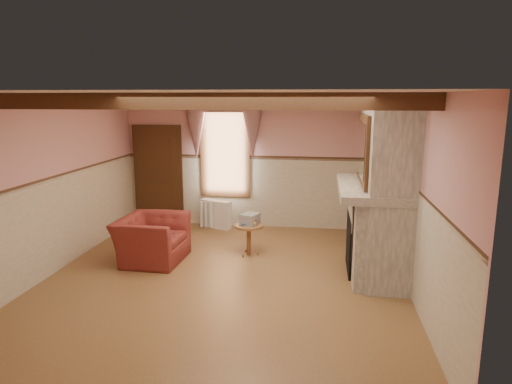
# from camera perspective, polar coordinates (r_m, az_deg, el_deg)

# --- Properties ---
(floor) EXTENTS (5.50, 6.00, 0.01)m
(floor) POSITION_cam_1_polar(r_m,az_deg,el_deg) (7.24, -3.93, -10.59)
(floor) COLOR brown
(floor) RESTS_ON ground
(ceiling) EXTENTS (5.50, 6.00, 0.01)m
(ceiling) POSITION_cam_1_polar(r_m,az_deg,el_deg) (6.70, -4.27, 12.17)
(ceiling) COLOR silver
(ceiling) RESTS_ON wall_back
(wall_back) EXTENTS (5.50, 0.02, 2.80)m
(wall_back) POSITION_cam_1_polar(r_m,az_deg,el_deg) (9.74, -0.36, 3.77)
(wall_back) COLOR #CA8C8C
(wall_back) RESTS_ON floor
(wall_front) EXTENTS (5.50, 0.02, 2.80)m
(wall_front) POSITION_cam_1_polar(r_m,az_deg,el_deg) (4.05, -13.16, -7.92)
(wall_front) COLOR #CA8C8C
(wall_front) RESTS_ON floor
(wall_left) EXTENTS (0.02, 6.00, 2.80)m
(wall_left) POSITION_cam_1_polar(r_m,az_deg,el_deg) (7.88, -24.04, 0.87)
(wall_left) COLOR #CA8C8C
(wall_left) RESTS_ON floor
(wall_right) EXTENTS (0.02, 6.00, 2.80)m
(wall_right) POSITION_cam_1_polar(r_m,az_deg,el_deg) (6.81, 19.16, -0.31)
(wall_right) COLOR #CA8C8C
(wall_right) RESTS_ON floor
(wainscot) EXTENTS (5.50, 6.00, 1.50)m
(wainscot) POSITION_cam_1_polar(r_m,az_deg,el_deg) (6.99, -4.01, -4.89)
(wainscot) COLOR beige
(wainscot) RESTS_ON floor
(chair_rail) EXTENTS (5.50, 6.00, 0.08)m
(chair_rail) POSITION_cam_1_polar(r_m,az_deg,el_deg) (6.81, -4.10, 1.17)
(chair_rail) COLOR black
(chair_rail) RESTS_ON wainscot
(firebox) EXTENTS (0.20, 0.95, 0.90)m
(firebox) POSITION_cam_1_polar(r_m,az_deg,el_deg) (7.52, 12.18, -6.31)
(firebox) COLOR black
(firebox) RESTS_ON floor
(armchair) EXTENTS (1.07, 1.21, 0.76)m
(armchair) POSITION_cam_1_polar(r_m,az_deg,el_deg) (8.00, -12.89, -5.76)
(armchair) COLOR maroon
(armchair) RESTS_ON floor
(side_table) EXTENTS (0.51, 0.51, 0.55)m
(side_table) POSITION_cam_1_polar(r_m,az_deg,el_deg) (8.11, -0.90, -6.01)
(side_table) COLOR brown
(side_table) RESTS_ON floor
(book_stack) EXTENTS (0.35, 0.39, 0.20)m
(book_stack) POSITION_cam_1_polar(r_m,az_deg,el_deg) (8.02, -0.77, -3.42)
(book_stack) COLOR #B7AD8C
(book_stack) RESTS_ON side_table
(radiator) EXTENTS (0.72, 0.43, 0.60)m
(radiator) POSITION_cam_1_polar(r_m,az_deg,el_deg) (9.81, -5.07, -2.77)
(radiator) COLOR white
(radiator) RESTS_ON floor
(bowl) EXTENTS (0.31, 0.31, 0.08)m
(bowl) POSITION_cam_1_polar(r_m,az_deg,el_deg) (7.14, 14.58, 0.96)
(bowl) COLOR brown
(bowl) RESTS_ON mantel
(mantel_clock) EXTENTS (0.14, 0.24, 0.20)m
(mantel_clock) POSITION_cam_1_polar(r_m,az_deg,el_deg) (8.08, 13.86, 2.66)
(mantel_clock) COLOR black
(mantel_clock) RESTS_ON mantel
(oil_lamp) EXTENTS (0.11, 0.11, 0.28)m
(oil_lamp) POSITION_cam_1_polar(r_m,az_deg,el_deg) (7.57, 14.24, 2.36)
(oil_lamp) COLOR #C27836
(oil_lamp) RESTS_ON mantel
(candle_red) EXTENTS (0.06, 0.06, 0.16)m
(candle_red) POSITION_cam_1_polar(r_m,az_deg,el_deg) (6.51, 15.19, 0.30)
(candle_red) COLOR maroon
(candle_red) RESTS_ON mantel
(jar_yellow) EXTENTS (0.06, 0.06, 0.12)m
(jar_yellow) POSITION_cam_1_polar(r_m,az_deg,el_deg) (6.75, 14.94, 0.53)
(jar_yellow) COLOR gold
(jar_yellow) RESTS_ON mantel
(fireplace) EXTENTS (0.85, 2.00, 2.80)m
(fireplace) POSITION_cam_1_polar(r_m,az_deg,el_deg) (7.34, 15.81, 0.72)
(fireplace) COLOR gray
(fireplace) RESTS_ON floor
(mantel) EXTENTS (1.05, 2.05, 0.12)m
(mantel) POSITION_cam_1_polar(r_m,az_deg,el_deg) (7.32, 14.39, 0.45)
(mantel) COLOR gray
(mantel) RESTS_ON fireplace
(overmantel_mirror) EXTENTS (0.06, 1.44, 1.04)m
(overmantel_mirror) POSITION_cam_1_polar(r_m,az_deg,el_deg) (7.21, 13.17, 5.26)
(overmantel_mirror) COLOR silver
(overmantel_mirror) RESTS_ON fireplace
(door) EXTENTS (1.10, 0.10, 2.10)m
(door) POSITION_cam_1_polar(r_m,az_deg,el_deg) (10.26, -12.10, 1.93)
(door) COLOR black
(door) RESTS_ON floor
(window) EXTENTS (1.06, 0.08, 2.02)m
(window) POSITION_cam_1_polar(r_m,az_deg,el_deg) (9.79, -3.88, 5.26)
(window) COLOR white
(window) RESTS_ON wall_back
(window_drapes) EXTENTS (1.30, 0.14, 1.40)m
(window_drapes) POSITION_cam_1_polar(r_m,az_deg,el_deg) (9.65, -4.04, 8.74)
(window_drapes) COLOR gray
(window_drapes) RESTS_ON wall_back
(ceiling_beam_front) EXTENTS (5.50, 0.18, 0.20)m
(ceiling_beam_front) POSITION_cam_1_polar(r_m,az_deg,el_deg) (5.53, -6.96, 11.20)
(ceiling_beam_front) COLOR black
(ceiling_beam_front) RESTS_ON ceiling
(ceiling_beam_back) EXTENTS (5.50, 0.18, 0.20)m
(ceiling_beam_back) POSITION_cam_1_polar(r_m,az_deg,el_deg) (7.88, -2.35, 11.38)
(ceiling_beam_back) COLOR black
(ceiling_beam_back) RESTS_ON ceiling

